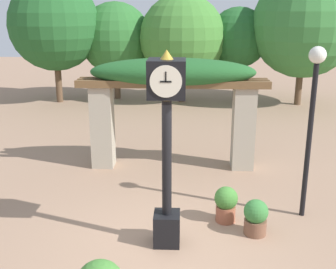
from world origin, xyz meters
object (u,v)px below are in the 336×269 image
object	(u,v)px
pedestal_clock	(167,136)
lamp_post	(313,100)
potted_plant_near_right	(226,203)
potted_plant_far_left	(256,217)

from	to	relation	value
pedestal_clock	lamp_post	distance (m)	2.92
potted_plant_near_right	lamp_post	distance (m)	2.53
pedestal_clock	potted_plant_near_right	bearing A→B (deg)	37.67
lamp_post	potted_plant_far_left	bearing A→B (deg)	-143.53
pedestal_clock	potted_plant_far_left	size ratio (longest dim) A/B	5.00
pedestal_clock	potted_plant_near_right	distance (m)	2.11
potted_plant_far_left	lamp_post	bearing A→B (deg)	36.47
potted_plant_near_right	potted_plant_far_left	size ratio (longest dim) A/B	1.06
potted_plant_near_right	potted_plant_far_left	distance (m)	0.68
pedestal_clock	potted_plant_near_right	size ratio (longest dim) A/B	4.74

